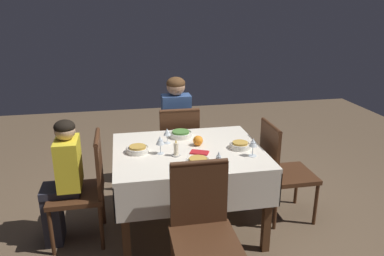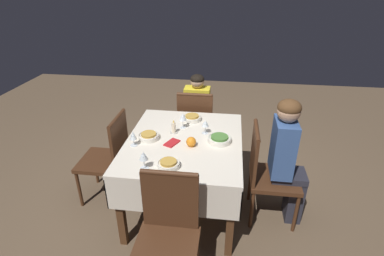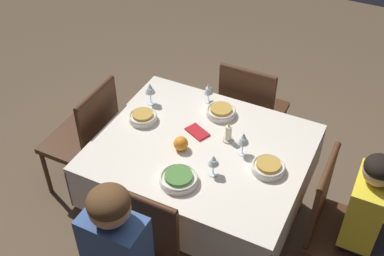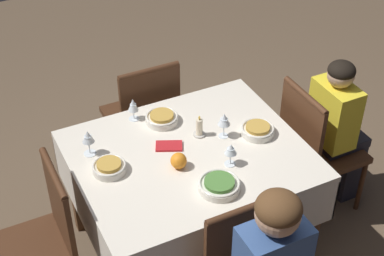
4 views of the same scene
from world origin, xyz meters
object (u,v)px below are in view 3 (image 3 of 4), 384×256
object	(u,v)px
bowl_north	(179,178)
orange_fruit	(181,143)
chair_south	(250,110)
person_child_yellow	(372,226)
wine_glass_east	(150,89)
chair_west	(338,224)
bowl_east	(143,117)
bowl_south	(221,111)
wine_glass_south	(208,89)
chair_east	(87,136)
candle_centerpiece	(228,134)
wine_glass_north	(213,161)
dining_table	(202,158)
napkin_red_folded	(197,132)
bowl_west	(268,167)
wine_glass_west	(243,139)

from	to	relation	value
bowl_north	orange_fruit	distance (m)	0.27
chair_south	person_child_yellow	bearing A→B (deg)	142.40
wine_glass_east	orange_fruit	size ratio (longest dim) A/B	1.77
wine_glass_east	chair_west	bearing A→B (deg)	169.86
bowl_east	bowl_south	bearing A→B (deg)	-147.38
chair_west	wine_glass_south	size ratio (longest dim) A/B	6.59
chair_east	chair_south	size ratio (longest dim) A/B	1.00
candle_centerpiece	wine_glass_east	bearing A→B (deg)	-11.11
person_child_yellow	bowl_north	distance (m)	1.08
bowl_east	wine_glass_north	bearing A→B (deg)	158.58
wine_glass_north	bowl_north	bearing A→B (deg)	45.01
dining_table	person_child_yellow	size ratio (longest dim) A/B	1.17
wine_glass_north	orange_fruit	size ratio (longest dim) A/B	1.56
bowl_south	chair_south	bearing A→B (deg)	-97.41
wine_glass_north	candle_centerpiece	xyz separation A→B (m)	(0.03, -0.29, -0.05)
wine_glass_north	napkin_red_folded	world-z (taller)	wine_glass_north
chair_west	bowl_west	bearing A→B (deg)	91.56
chair_west	candle_centerpiece	world-z (taller)	chair_west
wine_glass_south	bowl_west	bearing A→B (deg)	142.52
candle_centerpiece	orange_fruit	size ratio (longest dim) A/B	1.55
bowl_south	wine_glass_south	world-z (taller)	wine_glass_south
wine_glass_west	wine_glass_east	size ratio (longest dim) A/B	1.01
bowl_north	wine_glass_west	xyz separation A→B (m)	(-0.23, -0.37, 0.09)
chair_west	wine_glass_south	world-z (taller)	chair_west
chair_west	chair_east	xyz separation A→B (m)	(1.72, 0.01, 0.00)
chair_south	wine_glass_east	bearing A→B (deg)	45.04
chair_south	bowl_east	bearing A→B (deg)	55.91
bowl_east	wine_glass_east	distance (m)	0.20
wine_glass_south	bowl_south	bearing A→B (deg)	143.85
bowl_north	bowl_south	bearing A→B (deg)	-87.37
chair_east	bowl_south	world-z (taller)	chair_east
wine_glass_west	wine_glass_south	distance (m)	0.54
dining_table	bowl_south	distance (m)	0.35
chair_south	wine_glass_west	bearing A→B (deg)	105.64
wine_glass_south	chair_south	bearing A→B (deg)	-119.64
person_child_yellow	wine_glass_north	world-z (taller)	person_child_yellow
candle_centerpiece	bowl_west	bearing A→B (deg)	155.92
chair_west	bowl_north	size ratio (longest dim) A/B	4.32
bowl_west	bowl_north	bearing A→B (deg)	36.38
bowl_north	candle_centerpiece	size ratio (longest dim) A/B	1.59
bowl_south	napkin_red_folded	distance (m)	0.23
chair_south	bowl_east	world-z (taller)	chair_south
person_child_yellow	wine_glass_south	bearing A→B (deg)	70.15
chair_south	wine_glass_east	distance (m)	0.82
dining_table	orange_fruit	world-z (taller)	orange_fruit
wine_glass_south	orange_fruit	bearing A→B (deg)	96.03
bowl_north	dining_table	bearing A→B (deg)	-87.97
dining_table	bowl_west	size ratio (longest dim) A/B	6.56
bowl_east	wine_glass_east	xyz separation A→B (m)	(0.05, -0.18, 0.08)
wine_glass_west	wine_glass_south	bearing A→B (deg)	-43.72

